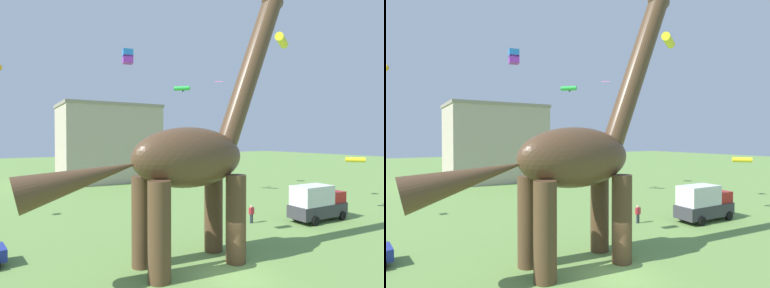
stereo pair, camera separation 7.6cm
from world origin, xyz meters
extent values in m
plane|color=#6B9347|center=(0.00, 0.00, 0.00)|extent=(240.00, 240.00, 0.00)
cylinder|color=#513823|center=(1.30, 3.59, 2.61)|extent=(1.21, 1.21, 5.21)
cylinder|color=#513823|center=(1.30, 1.29, 2.61)|extent=(1.21, 1.21, 5.21)
cylinder|color=#513823|center=(-3.69, 3.59, 2.61)|extent=(1.21, 1.21, 5.21)
cylinder|color=#513823|center=(-3.69, 1.29, 2.61)|extent=(1.21, 1.21, 5.21)
ellipsoid|color=#513823|center=(-1.19, 2.44, 6.26)|extent=(7.13, 3.07, 3.51)
cylinder|color=#513823|center=(3.43, 2.44, 11.88)|extent=(5.12, 1.32, 10.15)
ellipsoid|color=#513823|center=(5.38, 2.44, 16.71)|extent=(1.75, 1.10, 1.21)
cone|color=#513823|center=(-7.17, 2.44, 5.46)|extent=(6.27, 1.75, 2.97)
cube|color=#38383D|center=(13.69, 5.01, 0.95)|extent=(5.63, 2.19, 1.10)
cube|color=red|center=(15.54, 5.01, 2.00)|extent=(1.82, 1.96, 1.00)
cube|color=silver|center=(12.91, 5.01, 2.35)|extent=(3.62, 2.07, 1.70)
cylinder|color=black|center=(15.71, 6.06, 0.40)|extent=(0.80, 0.27, 0.80)
cylinder|color=black|center=(15.71, 3.96, 0.40)|extent=(0.80, 0.27, 0.80)
cylinder|color=black|center=(12.01, 6.06, 0.40)|extent=(0.80, 0.27, 0.80)
cylinder|color=black|center=(12.01, 3.96, 0.40)|extent=(0.80, 0.27, 0.80)
cylinder|color=#2D3347|center=(7.91, 7.41, 0.39)|extent=(0.13, 0.13, 0.78)
cylinder|color=#2D3347|center=(8.10, 7.41, 0.39)|extent=(0.13, 0.13, 0.78)
cube|color=#D1333D|center=(8.00, 7.41, 1.05)|extent=(0.42, 0.26, 0.55)
sphere|color=tan|center=(8.00, 7.41, 1.45)|extent=(0.24, 0.24, 0.24)
cylinder|color=#D1333D|center=(7.76, 7.41, 1.08)|extent=(0.10, 0.10, 0.52)
cylinder|color=#D1333D|center=(8.24, 7.41, 1.08)|extent=(0.10, 0.10, 0.52)
cylinder|color=#6B6056|center=(10.34, 13.76, 0.41)|extent=(0.14, 0.14, 0.82)
cylinder|color=#6B6056|center=(10.54, 13.76, 0.41)|extent=(0.14, 0.14, 0.82)
cube|color=blue|center=(10.44, 13.76, 1.11)|extent=(0.44, 0.27, 0.58)
sphere|color=tan|center=(10.44, 13.76, 1.52)|extent=(0.26, 0.26, 0.26)
cylinder|color=blue|center=(10.19, 13.76, 1.14)|extent=(0.11, 0.11, 0.55)
cylinder|color=blue|center=(10.69, 13.76, 1.14)|extent=(0.11, 0.11, 0.55)
cylinder|color=yellow|center=(14.96, 10.56, 17.69)|extent=(3.14, 2.50, 0.89)
cone|color=green|center=(13.99, 12.02, 17.69)|extent=(1.18, 1.22, 0.93)
cylinder|color=yellow|center=(20.08, 5.47, 5.19)|extent=(1.54, 1.70, 0.50)
cone|color=white|center=(20.84, 6.11, 5.19)|extent=(0.69, 0.68, 0.53)
cube|color=#287AE5|center=(-3.47, 6.50, 12.87)|extent=(0.74, 0.74, 0.50)
cube|color=purple|center=(-3.47, 6.50, 12.48)|extent=(0.74, 0.74, 0.50)
cube|color=pink|center=(17.50, 25.33, 15.83)|extent=(1.59, 1.53, 0.27)
cylinder|color=green|center=(9.37, 22.10, 13.75)|extent=(1.83, 1.81, 0.56)
cone|color=black|center=(10.14, 22.89, 13.75)|extent=(0.77, 0.77, 0.59)
cone|color=orange|center=(-10.62, 17.49, 13.29)|extent=(0.71, 0.65, 0.60)
cube|color=#B7A893|center=(5.53, 41.48, 6.30)|extent=(15.73, 11.39, 12.59)
cube|color=gray|center=(5.53, 41.48, 12.84)|extent=(16.04, 11.62, 0.50)
camera|label=1|loc=(-10.62, -13.39, 7.39)|focal=29.75mm
camera|label=2|loc=(-10.56, -13.43, 7.39)|focal=29.75mm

